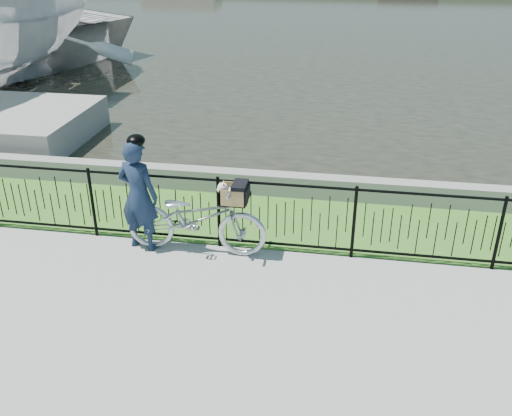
# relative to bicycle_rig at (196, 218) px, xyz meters

# --- Properties ---
(ground) EXTENTS (120.00, 120.00, 0.00)m
(ground) POSITION_rel_bicycle_rig_xyz_m (1.29, -1.40, -0.56)
(ground) COLOR gray
(ground) RESTS_ON ground
(grass_strip) EXTENTS (60.00, 2.00, 0.01)m
(grass_strip) POSITION_rel_bicycle_rig_xyz_m (1.29, 1.20, -0.56)
(grass_strip) COLOR #3D6F22
(grass_strip) RESTS_ON ground
(water) EXTENTS (120.00, 120.00, 0.00)m
(water) POSITION_rel_bicycle_rig_xyz_m (1.29, 31.60, -0.56)
(water) COLOR #26261D
(water) RESTS_ON ground
(quay_wall) EXTENTS (60.00, 0.30, 0.40)m
(quay_wall) POSITION_rel_bicycle_rig_xyz_m (1.29, 2.20, -0.36)
(quay_wall) COLOR gray
(quay_wall) RESTS_ON ground
(fence) EXTENTS (14.00, 0.06, 1.15)m
(fence) POSITION_rel_bicycle_rig_xyz_m (1.29, 0.20, 0.01)
(fence) COLOR black
(fence) RESTS_ON ground
(bicycle_rig) EXTENTS (2.12, 0.74, 1.19)m
(bicycle_rig) POSITION_rel_bicycle_rig_xyz_m (0.00, 0.00, 0.00)
(bicycle_rig) COLOR #B1B7BD
(bicycle_rig) RESTS_ON ground
(cyclist) EXTENTS (0.71, 0.54, 1.80)m
(cyclist) POSITION_rel_bicycle_rig_xyz_m (-0.86, -0.01, 0.32)
(cyclist) COLOR #142138
(cyclist) RESTS_ON ground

